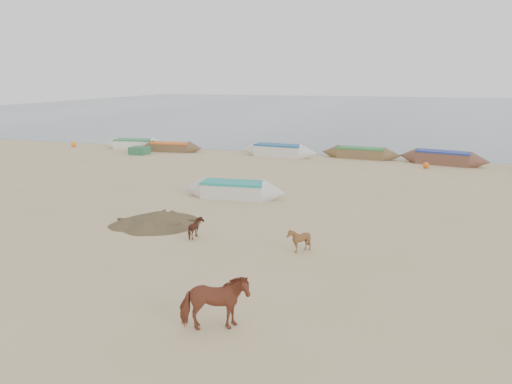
% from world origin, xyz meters
% --- Properties ---
extents(ground, '(140.00, 140.00, 0.00)m').
position_xyz_m(ground, '(0.00, 0.00, 0.00)').
color(ground, tan).
rests_on(ground, ground).
extents(sea, '(160.00, 160.00, 0.00)m').
position_xyz_m(sea, '(0.00, 82.00, 0.01)').
color(sea, slate).
rests_on(sea, ground).
extents(cow_adult, '(1.89, 1.45, 1.46)m').
position_xyz_m(cow_adult, '(2.50, -6.65, 0.73)').
color(cow_adult, brown).
rests_on(cow_adult, ground).
extents(calf_front, '(0.90, 0.82, 0.90)m').
position_xyz_m(calf_front, '(3.12, -0.46, 0.45)').
color(calf_front, brown).
rests_on(calf_front, ground).
extents(calf_right, '(0.93, 0.99, 0.78)m').
position_xyz_m(calf_right, '(-1.05, -0.18, 0.39)').
color(calf_right, '#4E2519').
rests_on(calf_right, ground).
extents(near_canoe, '(5.63, 1.84, 0.85)m').
position_xyz_m(near_canoe, '(-2.06, 6.47, 0.43)').
color(near_canoe, silver).
rests_on(near_canoe, ground).
extents(debris_pile, '(3.81, 3.81, 0.54)m').
position_xyz_m(debris_pile, '(-3.45, 1.12, 0.27)').
color(debris_pile, brown).
rests_on(debris_pile, ground).
extents(waterline_canoes, '(46.58, 4.01, 0.97)m').
position_xyz_m(waterline_canoes, '(2.87, 20.25, 0.44)').
color(waterline_canoes, white).
rests_on(waterline_canoes, ground).
extents(beach_clutter, '(45.24, 5.75, 0.64)m').
position_xyz_m(beach_clutter, '(4.10, 20.13, 0.30)').
color(beach_clutter, '#2C6242').
rests_on(beach_clutter, ground).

